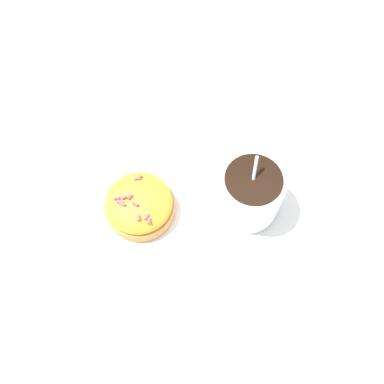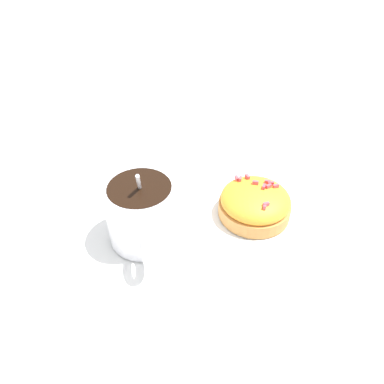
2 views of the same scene
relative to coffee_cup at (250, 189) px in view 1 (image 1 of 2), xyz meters
The scene contains 4 objects.
ground_plane 0.08m from the coffee_cup, behind, with size 3.00×3.00×0.00m, color silver.
paper_napkin 0.08m from the coffee_cup, behind, with size 0.35×0.33×0.00m.
coffee_cup is the anchor object (origin of this frame).
frosted_pastry 0.14m from the coffee_cup, behind, with size 0.09×0.09×0.04m.
Camera 1 is at (-0.01, -0.23, 0.52)m, focal length 42.00 mm.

